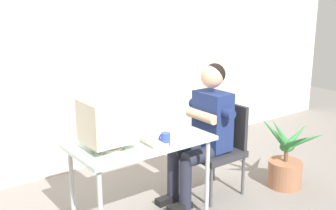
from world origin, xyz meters
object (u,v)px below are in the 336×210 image
crt_monitor (108,121)px  potted_plant (286,161)px  desk (141,148)px  desk_mug (165,139)px  office_chair (219,144)px  keyboard (147,138)px  person_seated (204,127)px

crt_monitor → potted_plant: size_ratio=0.52×
desk → desk_mug: size_ratio=11.54×
office_chair → desk_mug: office_chair is taller
desk → crt_monitor: bearing=-178.7°
office_chair → desk_mug: bearing=-162.9°
keyboard → desk: bearing=137.5°
office_chair → keyboard: bearing=-174.9°
desk_mug → potted_plant: bearing=-3.2°
office_chair → potted_plant: 0.73m
office_chair → person_seated: person_seated is taller
person_seated → crt_monitor: bearing=-176.9°
desk → keyboard: bearing=-42.5°
keyboard → desk_mug: bearing=-71.7°
person_seated → desk: bearing=-176.1°
desk → potted_plant: (1.53, -0.29, -0.40)m
person_seated → desk_mug: size_ratio=12.94×
crt_monitor → office_chair: 1.31m
desk → desk_mug: desk_mug is taller
keyboard → office_chair: 0.93m
keyboard → potted_plant: bearing=-9.7°
potted_plant → desk_mug: desk_mug is taller
crt_monitor → keyboard: (0.33, -0.02, -0.20)m
keyboard → desk_mug: size_ratio=4.45×
crt_monitor → desk_mug: 0.47m
crt_monitor → person_seated: size_ratio=0.30×
office_chair → potted_plant: size_ratio=1.19×
office_chair → person_seated: (-0.19, 0.00, 0.22)m
desk → person_seated: person_seated is taller
desk → desk_mug: (0.09, -0.21, 0.12)m
keyboard → person_seated: size_ratio=0.34×
crt_monitor → potted_plant: (1.83, -0.28, -0.68)m
crt_monitor → person_seated: (1.03, 0.06, -0.25)m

